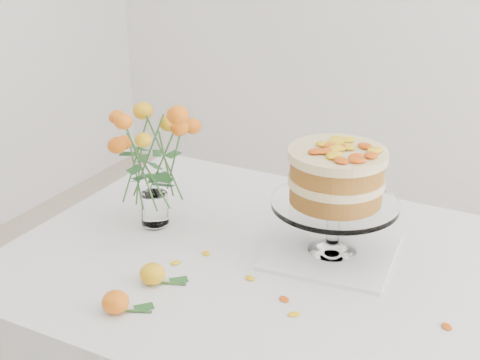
% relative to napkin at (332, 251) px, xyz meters
% --- Properties ---
extents(table, '(1.43, 0.93, 0.76)m').
position_rel_napkin_xyz_m(table, '(0.00, -0.09, -0.09)').
color(table, tan).
rests_on(table, ground).
extents(napkin, '(0.31, 0.31, 0.01)m').
position_rel_napkin_xyz_m(napkin, '(0.00, 0.00, 0.00)').
color(napkin, silver).
rests_on(napkin, table).
extents(cake_stand, '(0.29, 0.29, 0.26)m').
position_rel_napkin_xyz_m(cake_stand, '(0.00, 0.00, 0.18)').
color(cake_stand, white).
rests_on(cake_stand, napkin).
extents(rose_vase, '(0.29, 0.29, 0.35)m').
position_rel_napkin_xyz_m(rose_vase, '(-0.45, -0.07, 0.20)').
color(rose_vase, white).
rests_on(rose_vase, table).
extents(loose_rose_near, '(0.10, 0.06, 0.05)m').
position_rel_napkin_xyz_m(loose_rose_near, '(-0.30, -0.30, 0.02)').
color(loose_rose_near, gold).
rests_on(loose_rose_near, table).
extents(loose_rose_far, '(0.10, 0.06, 0.05)m').
position_rel_napkin_xyz_m(loose_rose_far, '(-0.30, -0.43, 0.02)').
color(loose_rose_far, orange).
rests_on(loose_rose_far, table).
extents(stray_petal_a, '(0.03, 0.02, 0.00)m').
position_rel_napkin_xyz_m(stray_petal_a, '(-0.12, -0.19, -0.00)').
color(stray_petal_a, yellow).
rests_on(stray_petal_a, table).
extents(stray_petal_b, '(0.03, 0.02, 0.00)m').
position_rel_napkin_xyz_m(stray_petal_b, '(-0.02, -0.23, -0.00)').
color(stray_petal_b, yellow).
rests_on(stray_petal_b, table).
extents(stray_petal_c, '(0.03, 0.02, 0.00)m').
position_rel_napkin_xyz_m(stray_petal_c, '(0.02, -0.27, -0.00)').
color(stray_petal_c, yellow).
rests_on(stray_petal_c, table).
extents(stray_petal_d, '(0.03, 0.02, 0.00)m').
position_rel_napkin_xyz_m(stray_petal_d, '(-0.26, -0.14, -0.00)').
color(stray_petal_d, yellow).
rests_on(stray_petal_d, table).
extents(stray_petal_e, '(0.03, 0.02, 0.00)m').
position_rel_napkin_xyz_m(stray_petal_e, '(-0.30, -0.21, -0.00)').
color(stray_petal_e, yellow).
rests_on(stray_petal_e, table).
extents(stray_petal_f, '(0.03, 0.02, 0.00)m').
position_rel_napkin_xyz_m(stray_petal_f, '(0.30, -0.17, -0.00)').
color(stray_petal_f, yellow).
rests_on(stray_petal_f, table).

